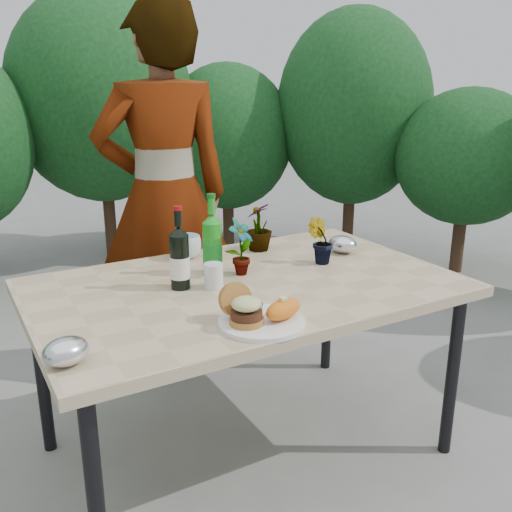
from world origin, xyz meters
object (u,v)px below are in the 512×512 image
wine_bottle (180,259)px  patio_table (246,297)px  dinner_plate (262,322)px  person (165,197)px

wine_bottle → patio_table: bearing=-27.6°
patio_table → dinner_plate: size_ratio=5.71×
person → dinner_plate: bearing=91.3°
patio_table → wine_bottle: (-0.24, 0.07, 0.17)m
patio_table → person: (0.01, 0.86, 0.24)m
wine_bottle → person: size_ratio=0.17×
dinner_plate → wine_bottle: 0.46m
patio_table → person: size_ratio=0.86×
patio_table → wine_bottle: 0.30m
wine_bottle → dinner_plate: bearing=-88.2°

